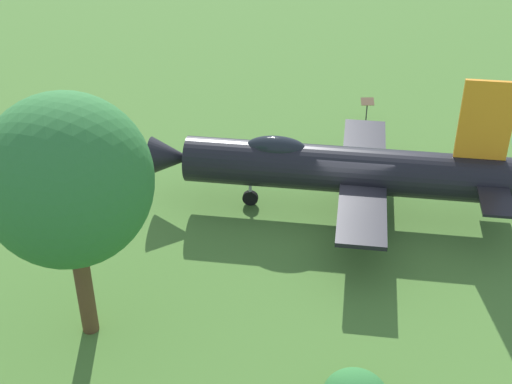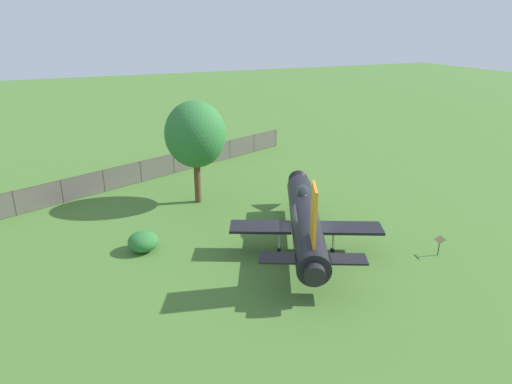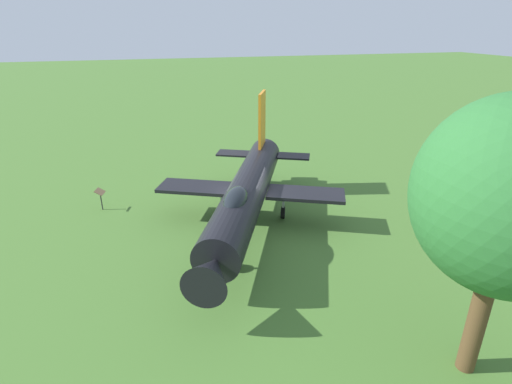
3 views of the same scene
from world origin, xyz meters
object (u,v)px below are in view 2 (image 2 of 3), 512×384
shrub_near_fence (143,242)px  info_plaque (440,242)px  display_jet (305,217)px  shade_tree (195,135)px

shrub_near_fence → info_plaque: (-15.86, 7.44, 0.25)m
display_jet → shrub_near_fence: size_ratio=7.26×
shade_tree → shrub_near_fence: bearing=50.2°
display_jet → shrub_near_fence: 9.81m
shrub_near_fence → info_plaque: size_ratio=1.59×
info_plaque → display_jet: bearing=-32.7°
shade_tree → shrub_near_fence: size_ratio=4.24×
shrub_near_fence → info_plaque: 17.52m
shrub_near_fence → info_plaque: shrub_near_fence is taller
display_jet → shrub_near_fence: bearing=96.0°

